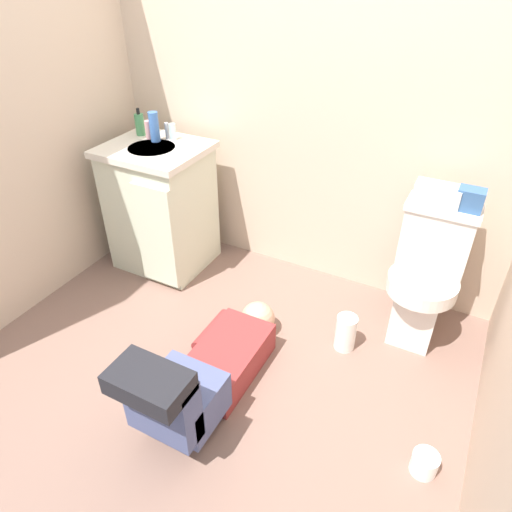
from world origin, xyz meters
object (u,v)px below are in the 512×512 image
tissue_box (438,194)px  toilet_paper_roll (424,463)px  faucet (167,131)px  bottle_blue (154,127)px  person_plumber (206,371)px  bottle_pink (149,130)px  vanity_cabinet (161,207)px  paper_towel_roll (346,333)px  bottle_clear (173,132)px  toilet (425,277)px  toiletry_bag (470,200)px  soap_dispenser (140,124)px

tissue_box → toilet_paper_roll: size_ratio=2.00×
faucet → bottle_blue: size_ratio=0.57×
person_plumber → bottle_pink: bottle_pink is taller
vanity_cabinet → bottle_pink: bottle_pink is taller
faucet → bottle_pink: size_ratio=0.92×
paper_towel_roll → bottle_clear: bearing=164.1°
toilet → person_plumber: 1.24m
bottle_clear → toilet: bearing=-1.8°
faucet → bottle_clear: same height
faucet → bottle_blue: 0.09m
faucet → tissue_box: 1.60m
faucet → toiletry_bag: (1.75, 0.04, -0.06)m
toiletry_bag → tissue_box: bearing=180.0°
tissue_box → paper_towel_roll: tissue_box is taller
bottle_blue → vanity_cabinet: bearing=-61.8°
vanity_cabinet → bottle_blue: bottle_blue is taller
person_plumber → vanity_cabinet: bearing=135.7°
bottle_blue → toilet_paper_roll: 2.26m
vanity_cabinet → toiletry_bag: 1.80m
toilet → bottle_clear: bottle_clear is taller
soap_dispenser → bottle_pink: bearing=-16.2°
person_plumber → bottle_blue: bottle_blue is taller
vanity_cabinet → faucet: bearing=91.3°
toilet → soap_dispenser: (-1.84, 0.03, 0.52)m
bottle_pink → toilet_paper_roll: size_ratio=0.99×
vanity_cabinet → faucet: size_ratio=8.20×
toiletry_bag → bottle_clear: bottle_clear is taller
person_plumber → toilet: bearing=50.5°
bottle_blue → toilet_paper_roll: bottle_blue is taller
bottle_clear → paper_towel_roll: 1.56m
toilet → tissue_box: tissue_box is taller
toilet → paper_towel_roll: toilet is taller
person_plumber → paper_towel_roll: person_plumber is taller
tissue_box → soap_dispenser: (-1.79, -0.06, 0.09)m
soap_dispenser → bottle_clear: (0.23, 0.02, -0.02)m
faucet → vanity_cabinet: bearing=-88.7°
faucet → paper_towel_roll: 1.59m
toilet → person_plumber: (-0.78, -0.94, -0.19)m
tissue_box → paper_towel_roll: 0.85m
person_plumber → soap_dispenser: 1.61m
toilet → person_plumber: size_ratio=0.70×
toilet_paper_roll → tissue_box: bearing=105.9°
tissue_box → toiletry_bag: (0.15, 0.00, 0.01)m
toiletry_bag → bottle_pink: (-1.85, -0.08, 0.07)m
soap_dispenser → bottle_pink: (0.09, -0.03, -0.01)m
soap_dispenser → person_plumber: bearing=-42.6°
faucet → soap_dispenser: 0.19m
tissue_box → bottle_clear: 1.56m
toiletry_bag → toilet_paper_roll: toiletry_bag is taller
tissue_box → vanity_cabinet: bearing=-173.4°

